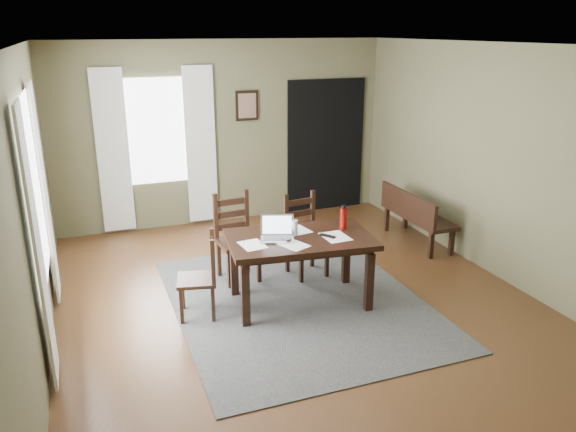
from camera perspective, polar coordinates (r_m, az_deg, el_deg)
name	(u,v)px	position (r m, az deg, el deg)	size (l,w,h in m)	color
ground	(298,302)	(6.21, 0.98, -8.77)	(5.00, 6.00, 0.01)	#492C16
room_shell	(299,139)	(5.62, 1.09, 7.84)	(5.02, 6.02, 2.71)	brown
rug	(298,302)	(6.21, 0.99, -8.68)	(2.60, 3.20, 0.01)	#3B3B3B
dining_table	(300,245)	(5.92, 1.23, -2.97)	(1.60, 1.07, 0.76)	black
chair_end	(201,277)	(5.82, -8.80, -6.14)	(0.46, 0.46, 0.89)	black
chair_back_left	(236,238)	(6.61, -5.27, -2.26)	(0.49, 0.49, 1.03)	black
chair_back_right	(305,236)	(6.72, 1.73, -2.05)	(0.48, 0.48, 0.98)	black
bench	(414,213)	(7.88, 12.73, 0.33)	(0.42, 1.31, 0.74)	black
laptop	(277,233)	(5.83, -1.11, -1.69)	(0.42, 0.37, 0.24)	#B7B7BC
computer_mouse	(286,239)	(5.77, -0.17, -2.40)	(0.06, 0.10, 0.04)	#3F3F42
tv_remote	(327,236)	(5.90, 4.03, -2.04)	(0.05, 0.18, 0.02)	black
drinking_glass	(294,228)	(5.91, 0.64, -1.19)	(0.08, 0.08, 0.17)	silver
water_bottle	(343,218)	(6.12, 5.64, -0.19)	(0.08, 0.08, 0.27)	#A7120C
paper_a	(253,245)	(5.68, -3.62, -2.95)	(0.23, 0.30, 0.00)	white
paper_b	(335,237)	(5.91, 4.85, -2.11)	(0.25, 0.33, 0.00)	white
paper_c	(298,230)	(6.08, 1.03, -1.44)	(0.22, 0.28, 0.00)	white
paper_e	(294,245)	(5.67, 0.59, -2.96)	(0.22, 0.29, 0.00)	white
window_left	(34,192)	(5.52, -24.36, 2.22)	(0.01, 1.30, 1.70)	white
window_back	(156,131)	(8.28, -13.23, 8.38)	(1.00, 0.01, 1.50)	white
curtain_left_near	(38,250)	(4.82, -24.06, -3.15)	(0.03, 0.48, 2.30)	silver
curtain_left_far	(45,194)	(6.38, -23.46, 2.03)	(0.03, 0.48, 2.30)	silver
curtain_back_left	(113,152)	(8.24, -17.36, 6.21)	(0.44, 0.03, 2.30)	silver
curtain_back_right	(201,146)	(8.40, -8.86, 7.05)	(0.44, 0.03, 2.30)	silver
framed_picture	(247,106)	(8.51, -4.19, 11.12)	(0.34, 0.03, 0.44)	black
doorway_back	(326,146)	(9.08, 3.85, 7.12)	(1.30, 0.03, 2.10)	black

